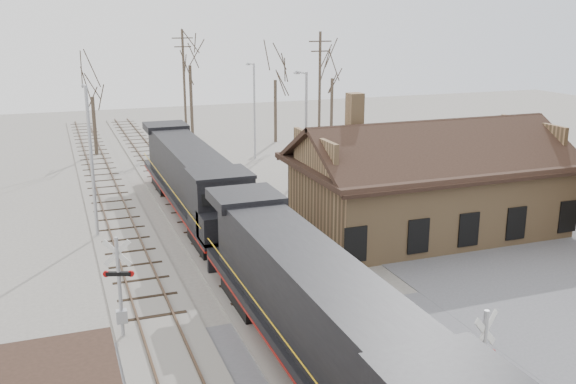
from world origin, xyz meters
name	(u,v)px	position (x,y,z in m)	size (l,w,h in m)	color
ground	(313,372)	(0.00, 0.00, 0.00)	(140.00, 140.00, 0.00)	#9D988E
road	(313,372)	(0.00, 0.00, 0.01)	(60.00, 9.00, 0.03)	#5B5B5F
track_main	(210,237)	(0.00, 15.00, 0.07)	(3.40, 90.00, 0.24)	#9D988E
track_siding	(128,246)	(-4.50, 15.00, 0.07)	(3.40, 90.00, 0.24)	#9D988E
depot	(427,190)	(11.99, 12.00, 2.41)	(15.20, 9.31, 7.90)	#9E7B51
locomotive_lead	(327,325)	(0.00, -1.08, 2.32)	(2.98, 19.94, 4.43)	black
locomotive_trailing	(193,180)	(0.00, 19.13, 2.32)	(2.98, 19.94, 4.19)	black
crossbuck_near	(480,384)	(2.91, -5.22, 1.97)	(1.16, 0.49, 4.22)	#A5A8AD
crossbuck_far	(120,292)	(-5.91, 4.77, 1.93)	(1.14, 0.45, 4.11)	#A5A8AD
streetlight_a	(91,153)	(-5.90, 17.46, 4.76)	(0.25, 2.04, 8.45)	#A5A8AD
streetlight_b	(305,132)	(7.41, 19.35, 4.84)	(0.25, 2.04, 8.62)	#A5A8AD
streetlight_c	(254,105)	(8.59, 34.10, 4.61)	(0.25, 2.04, 8.17)	#A5A8AD
utility_pole_b	(184,85)	(4.47, 43.13, 5.64)	(2.00, 0.24, 10.81)	#382D23
utility_pole_c	(320,94)	(13.70, 31.81, 5.62)	(2.00, 0.24, 10.78)	#382D23
tree_b	(91,87)	(-4.26, 39.90, 6.07)	(3.49, 3.49, 8.55)	#382D23
tree_c	(189,53)	(5.52, 45.24, 8.51)	(4.88, 4.88, 11.95)	#382D23
tree_d	(275,70)	(12.84, 40.68, 7.04)	(4.04, 4.04, 9.89)	#382D23
tree_e	(332,68)	(18.56, 40.04, 7.07)	(4.06, 4.06, 9.94)	#382D23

